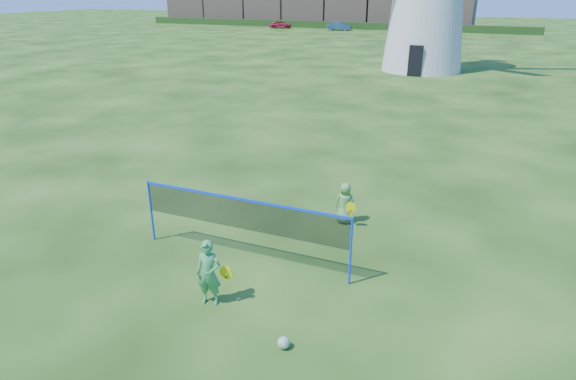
% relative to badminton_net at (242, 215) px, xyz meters
% --- Properties ---
extents(ground, '(220.00, 220.00, 0.00)m').
position_rel_badminton_net_xyz_m(ground, '(0.51, 0.42, -1.14)').
color(ground, black).
rests_on(ground, ground).
extents(badminton_net, '(5.05, 0.05, 1.55)m').
position_rel_badminton_net_xyz_m(badminton_net, '(0.00, 0.00, 0.00)').
color(badminton_net, blue).
rests_on(badminton_net, ground).
extents(player_girl, '(0.70, 0.41, 1.37)m').
position_rel_badminton_net_xyz_m(player_girl, '(0.18, -1.72, -0.45)').
color(player_girl, '#3E9C50').
rests_on(player_girl, ground).
extents(player_boy, '(0.64, 0.42, 1.12)m').
position_rel_badminton_net_xyz_m(player_boy, '(1.56, 2.77, -0.58)').
color(player_boy, '#5DA24E').
rests_on(player_boy, ground).
extents(play_ball, '(0.22, 0.22, 0.22)m').
position_rel_badminton_net_xyz_m(play_ball, '(2.02, -2.36, -1.03)').
color(play_ball, green).
rests_on(play_ball, ground).
extents(terraced_houses, '(52.00, 8.40, 8.27)m').
position_rel_badminton_net_xyz_m(terraced_houses, '(-26.04, 72.42, 2.84)').
color(terraced_houses, gray).
rests_on(terraced_houses, ground).
extents(hedge, '(62.00, 0.80, 1.00)m').
position_rel_badminton_net_xyz_m(hedge, '(-21.49, 66.42, -0.64)').
color(hedge, '#193814').
rests_on(hedge, ground).
extents(car_left, '(3.63, 2.34, 1.15)m').
position_rel_badminton_net_xyz_m(car_left, '(-27.24, 63.58, -0.57)').
color(car_left, maroon).
rests_on(car_left, ground).
extents(car_right, '(3.59, 1.41, 1.17)m').
position_rel_badminton_net_xyz_m(car_right, '(-17.68, 63.36, -0.56)').
color(car_right, navy).
rests_on(car_right, ground).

